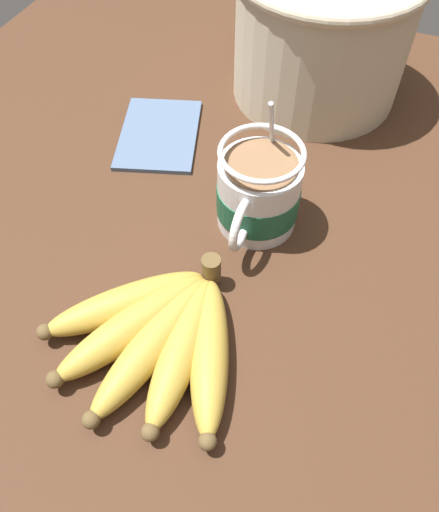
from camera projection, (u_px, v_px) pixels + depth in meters
table at (250, 275)px, 55.13cm from camera, size 111.58×111.58×2.80cm
coffee_mug at (258, 194)px, 54.51cm from camera, size 14.85×9.22×15.11cm
banana_bunch at (159, 334)px, 47.14cm from camera, size 19.60×21.18×4.14cm
woven_basket at (322, 32)px, 66.02cm from camera, size 24.27×24.27×17.27cm
napkin at (159, 134)px, 66.95cm from camera, size 16.85×14.01×0.60cm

